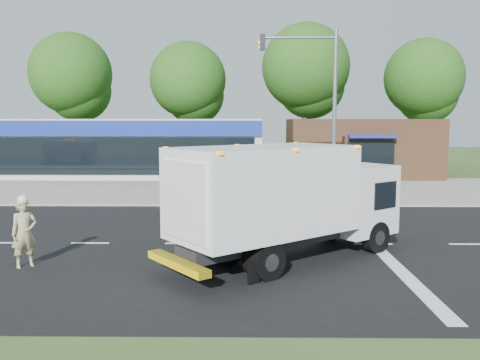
# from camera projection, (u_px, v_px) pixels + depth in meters

# --- Properties ---
(ground) EXTENTS (120.00, 120.00, 0.00)m
(ground) POSITION_uv_depth(u_px,v_px,m) (278.00, 244.00, 16.12)
(ground) COLOR #385123
(ground) RESTS_ON ground
(road_asphalt) EXTENTS (60.00, 14.00, 0.02)m
(road_asphalt) POSITION_uv_depth(u_px,v_px,m) (278.00, 244.00, 16.12)
(road_asphalt) COLOR black
(road_asphalt) RESTS_ON ground
(sidewalk) EXTENTS (60.00, 2.40, 0.12)m
(sidewalk) POSITION_uv_depth(u_px,v_px,m) (268.00, 201.00, 24.25)
(sidewalk) COLOR gray
(sidewalk) RESTS_ON ground
(parking_apron) EXTENTS (60.00, 9.00, 0.02)m
(parking_apron) POSITION_uv_depth(u_px,v_px,m) (263.00, 187.00, 30.02)
(parking_apron) COLOR gray
(parking_apron) RESTS_ON ground
(lane_markings) EXTENTS (55.20, 7.00, 0.01)m
(lane_markings) POSITION_uv_depth(u_px,v_px,m) (328.00, 255.00, 14.76)
(lane_markings) COLOR silver
(lane_markings) RESTS_ON road_asphalt
(ems_box_truck) EXTENTS (7.15, 6.28, 3.24)m
(ems_box_truck) POSITION_uv_depth(u_px,v_px,m) (286.00, 195.00, 13.94)
(ems_box_truck) COLOR black
(ems_box_truck) RESTS_ON ground
(emergency_worker) EXTENTS (0.80, 0.76, 1.96)m
(emergency_worker) POSITION_uv_depth(u_px,v_px,m) (24.00, 232.00, 13.49)
(emergency_worker) COLOR tan
(emergency_worker) RESTS_ON ground
(retail_strip_mall) EXTENTS (18.00, 6.20, 4.00)m
(retail_strip_mall) POSITION_uv_depth(u_px,v_px,m) (133.00, 147.00, 35.78)
(retail_strip_mall) COLOR beige
(retail_strip_mall) RESTS_ON ground
(brown_storefront) EXTENTS (10.00, 6.70, 4.00)m
(brown_storefront) POSITION_uv_depth(u_px,v_px,m) (360.00, 148.00, 35.64)
(brown_storefront) COLOR #382316
(brown_storefront) RESTS_ON ground
(traffic_signal_pole) EXTENTS (3.51, 0.25, 8.00)m
(traffic_signal_pole) POSITION_uv_depth(u_px,v_px,m) (321.00, 98.00, 23.06)
(traffic_signal_pole) COLOR gray
(traffic_signal_pole) RESTS_ON ground
(background_trees) EXTENTS (36.77, 7.39, 12.10)m
(background_trees) POSITION_uv_depth(u_px,v_px,m) (248.00, 79.00, 43.23)
(background_trees) COLOR #332114
(background_trees) RESTS_ON ground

